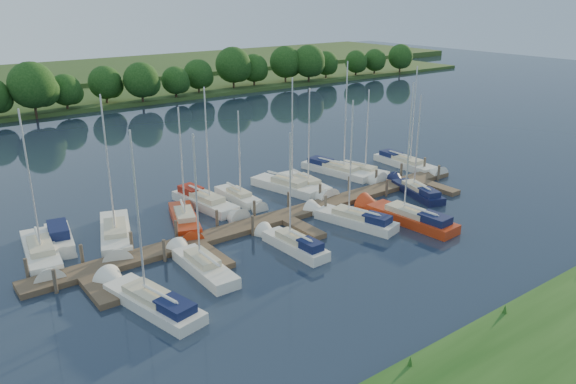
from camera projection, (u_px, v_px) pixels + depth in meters
ground at (348, 254)px, 39.47m from camera, size 260.00×260.00×0.00m
near_bank at (571, 365)px, 27.33m from camera, size 90.00×10.00×0.50m
dock at (286, 220)px, 44.91m from camera, size 40.00×6.00×0.40m
mooring_pilings at (278, 211)px, 45.63m from camera, size 38.24×2.84×2.00m
far_shore at (50, 98)px, 95.90m from camera, size 180.00×30.00×0.60m
distant_hill at (16, 78)px, 114.61m from camera, size 220.00×40.00×1.40m
treeline at (63, 87)px, 83.99m from camera, size 147.99×9.22×8.32m
sailboat_n_0 at (42, 255)px, 38.74m from camera, size 2.98×8.64×10.93m
motorboat at (60, 239)px, 41.08m from camera, size 2.59×6.03×1.68m
sailboat_n_2 at (116, 236)px, 41.75m from camera, size 4.43×8.91×11.24m
sailboat_n_3 at (185, 221)px, 44.34m from camera, size 3.84×7.63×9.84m
sailboat_n_4 at (207, 204)px, 47.83m from camera, size 2.92×8.44×10.80m
sailboat_n_5 at (239, 198)px, 49.41m from camera, size 1.57×6.48×8.42m
sailboat_n_6 at (290, 188)px, 51.76m from camera, size 3.61×8.53×10.92m
sailboat_n_7 at (307, 185)px, 52.75m from camera, size 2.28×7.70×9.76m
sailboat_n_8 at (341, 171)px, 56.59m from camera, size 3.67×9.37×11.66m
sailboat_n_9 at (363, 172)px, 56.55m from camera, size 3.05×7.04×8.90m
sailboat_n_10 at (407, 164)px, 58.91m from camera, size 2.19×8.59×10.86m
sailboat_s_0 at (150, 302)px, 32.77m from camera, size 3.56×8.70×10.93m
sailboat_s_1 at (202, 267)px, 36.94m from camera, size 1.86×7.41×9.70m
sailboat_s_2 at (294, 245)px, 40.01m from camera, size 1.83×6.79×8.94m
sailboat_s_3 at (353, 220)px, 44.45m from camera, size 3.60×8.01×10.26m
sailboat_s_4 at (408, 218)px, 44.81m from camera, size 2.75×9.06×11.52m
sailboat_s_5 at (416, 191)px, 50.97m from camera, size 3.35×7.37×9.34m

